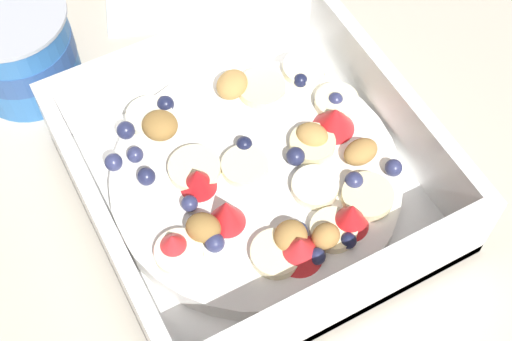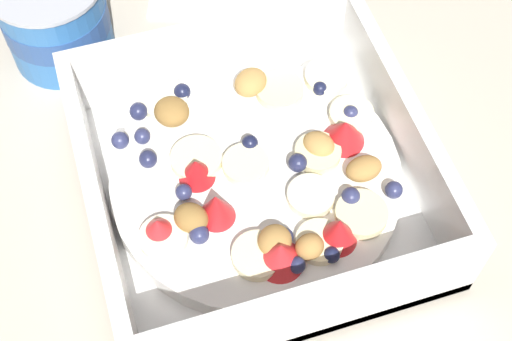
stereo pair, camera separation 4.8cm
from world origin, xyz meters
name	(u,v)px [view 2 (the right image)]	position (x,y,z in m)	size (l,w,h in m)	color
ground_plane	(254,210)	(0.00, 0.00, 0.00)	(2.40, 2.40, 0.00)	beige
fruit_bowl	(257,179)	(0.01, -0.01, 0.02)	(0.22, 0.22, 0.06)	white
yogurt_cup	(55,18)	(0.18, 0.10, 0.04)	(0.08, 0.08, 0.07)	#3370B7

